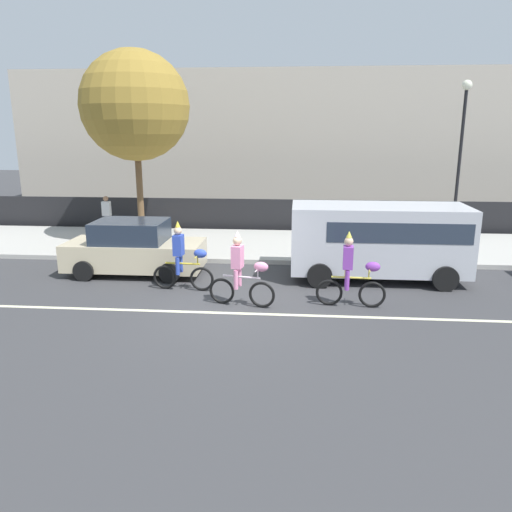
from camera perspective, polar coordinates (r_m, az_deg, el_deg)
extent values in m
plane|color=#38383A|center=(12.55, -2.70, -5.74)|extent=(80.00, 80.00, 0.00)
cube|color=beige|center=(12.09, -3.01, -6.53)|extent=(36.00, 0.14, 0.01)
cube|color=#ADAAA3|center=(18.74, -0.12, 1.29)|extent=(60.00, 5.00, 0.15)
cube|color=black|center=(21.45, 0.56, 4.67)|extent=(40.00, 0.08, 1.40)
cube|color=#B2A899|center=(29.71, 3.27, 12.99)|extent=(28.00, 8.00, 7.23)
torus|color=black|center=(13.68, -6.22, -2.63)|extent=(0.67, 0.12, 0.67)
torus|color=black|center=(13.99, -10.37, -2.39)|extent=(0.67, 0.12, 0.67)
cylinder|color=gold|center=(13.71, -8.38, -0.85)|extent=(0.97, 0.13, 0.05)
cylinder|color=gold|center=(13.73, -8.99, -0.46)|extent=(0.04, 0.04, 0.18)
cylinder|color=gold|center=(13.56, -6.71, -0.46)|extent=(0.04, 0.04, 0.23)
cylinder|color=gold|center=(13.53, -6.72, 0.01)|extent=(0.07, 0.50, 0.03)
ellipsoid|color=#2D47B2|center=(13.49, -6.39, 0.28)|extent=(0.37, 0.23, 0.24)
cube|color=#2D47B2|center=(13.62, -8.86, 1.24)|extent=(0.26, 0.34, 0.56)
sphere|color=beige|center=(13.53, -8.92, 2.89)|extent=(0.22, 0.22, 0.22)
cone|color=gold|center=(13.50, -8.95, 3.64)|extent=(0.14, 0.14, 0.16)
cylinder|color=#2D47B2|center=(13.62, -8.95, -1.15)|extent=(0.11, 0.11, 0.48)
cylinder|color=#2D47B2|center=(13.88, -8.59, -0.84)|extent=(0.11, 0.11, 0.48)
torus|color=black|center=(12.33, 0.67, -4.44)|extent=(0.67, 0.20, 0.67)
torus|color=black|center=(12.64, -3.93, -4.01)|extent=(0.67, 0.20, 0.67)
cylinder|color=silver|center=(12.35, -1.67, -2.40)|extent=(0.96, 0.24, 0.05)
cylinder|color=silver|center=(12.37, -2.34, -1.94)|extent=(0.04, 0.04, 0.18)
cylinder|color=silver|center=(12.20, 0.20, -2.04)|extent=(0.04, 0.04, 0.23)
cylinder|color=silver|center=(12.17, 0.21, -1.52)|extent=(0.13, 0.50, 0.03)
ellipsoid|color=pink|center=(12.13, 0.59, -1.24)|extent=(0.39, 0.27, 0.24)
cube|color=pink|center=(12.24, -2.13, -0.08)|extent=(0.30, 0.36, 0.56)
sphere|color=beige|center=(12.15, -2.15, 1.75)|extent=(0.22, 0.22, 0.22)
cone|color=silver|center=(12.11, -2.16, 2.58)|extent=(0.14, 0.14, 0.16)
cylinder|color=pink|center=(12.27, -2.31, -2.72)|extent=(0.11, 0.11, 0.48)
cylinder|color=pink|center=(12.52, -1.91, -2.36)|extent=(0.11, 0.11, 0.48)
torus|color=black|center=(12.67, 13.12, -4.32)|extent=(0.67, 0.12, 0.67)
torus|color=black|center=(12.63, 8.36, -4.15)|extent=(0.67, 0.12, 0.67)
cylinder|color=#E5D84C|center=(12.51, 10.83, -2.44)|extent=(0.97, 0.12, 0.05)
cylinder|color=#E5D84C|center=(12.48, 10.16, -2.02)|extent=(0.04, 0.04, 0.18)
cylinder|color=#E5D84C|center=(12.50, 12.78, -2.00)|extent=(0.04, 0.04, 0.23)
cylinder|color=#E5D84C|center=(12.47, 12.81, -1.49)|extent=(0.07, 0.50, 0.03)
ellipsoid|color=purple|center=(12.46, 13.21, -1.20)|extent=(0.37, 0.22, 0.24)
cube|color=purple|center=(12.37, 10.48, -0.16)|extent=(0.26, 0.34, 0.56)
sphere|color=beige|center=(12.28, 10.56, 1.65)|extent=(0.22, 0.22, 0.22)
cone|color=#E5D84C|center=(12.24, 10.60, 2.47)|extent=(0.14, 0.14, 0.16)
cylinder|color=purple|center=(12.39, 10.38, -2.78)|extent=(0.11, 0.11, 0.48)
cylinder|color=purple|center=(12.65, 10.35, -2.41)|extent=(0.11, 0.11, 0.48)
cube|color=silver|center=(14.90, 13.79, 2.00)|extent=(5.00, 2.00, 1.90)
cube|color=#283342|center=(14.90, 15.39, 3.28)|extent=(3.90, 2.02, 0.56)
cylinder|color=black|center=(14.53, 20.81, -2.42)|extent=(0.70, 0.22, 0.70)
cylinder|color=black|center=(16.39, 18.97, -0.42)|extent=(0.70, 0.22, 0.70)
cylinder|color=black|center=(13.97, 7.28, -2.23)|extent=(0.70, 0.22, 0.70)
cylinder|color=black|center=(15.90, 7.01, -0.18)|extent=(0.70, 0.22, 0.70)
cube|color=beige|center=(15.58, -13.63, 0.17)|extent=(4.10, 1.72, 0.80)
cube|color=#232D3D|center=(15.46, -14.14, 2.77)|extent=(2.10, 1.58, 0.64)
cylinder|color=black|center=(14.50, -9.85, -1.91)|extent=(0.60, 0.20, 0.60)
cylinder|color=black|center=(16.11, -8.33, -0.21)|extent=(0.60, 0.20, 0.60)
cylinder|color=black|center=(15.34, -19.08, -1.61)|extent=(0.60, 0.20, 0.60)
cylinder|color=black|center=(16.87, -16.77, -0.02)|extent=(0.60, 0.20, 0.60)
cylinder|color=black|center=(20.39, 22.16, 9.35)|extent=(0.12, 0.12, 5.50)
sphere|color=#EAEACC|center=(20.40, 22.97, 17.55)|extent=(0.36, 0.36, 0.36)
cylinder|color=brown|center=(19.41, -13.12, 6.97)|extent=(0.24, 0.24, 3.58)
sphere|color=olive|center=(19.28, -13.67, 16.35)|extent=(3.94, 3.94, 3.94)
cylinder|color=#33333D|center=(20.54, -16.59, 3.28)|extent=(0.20, 0.20, 0.85)
cube|color=#B7BABF|center=(20.42, -16.73, 5.22)|extent=(0.32, 0.20, 0.56)
sphere|color=#9E7051|center=(20.37, -16.81, 6.30)|extent=(0.20, 0.20, 0.20)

